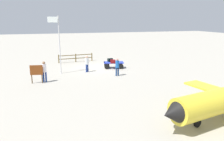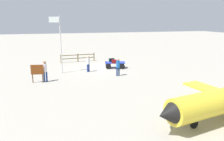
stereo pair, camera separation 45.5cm
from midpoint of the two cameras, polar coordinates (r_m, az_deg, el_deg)
ground_plane at (r=23.61m, az=-4.77°, el=0.61°), size 120.00×120.00×0.00m
luggage_cart at (r=23.51m, az=-0.17°, el=1.77°), size 2.26×1.56×0.66m
suitcase_grey at (r=23.64m, az=-1.04°, el=2.75°), size 0.59×0.41×0.36m
suitcase_tan at (r=22.87m, az=-0.34°, el=2.38°), size 0.62×0.52×0.34m
worker_lead at (r=20.19m, az=0.74°, el=1.27°), size 0.37×0.37×1.65m
worker_trailing at (r=21.83m, az=-7.14°, el=2.09°), size 0.50×0.50×1.64m
worker_supervisor at (r=19.00m, az=-17.89°, el=0.09°), size 0.37×0.37×1.78m
flagpole at (r=21.40m, az=-14.45°, el=7.68°), size 1.01×0.20×5.47m
signboard at (r=18.91m, az=-19.74°, el=-0.24°), size 1.01×0.24×1.52m
wooden_fence at (r=27.26m, az=-9.91°, el=3.42°), size 4.21×0.39×1.01m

